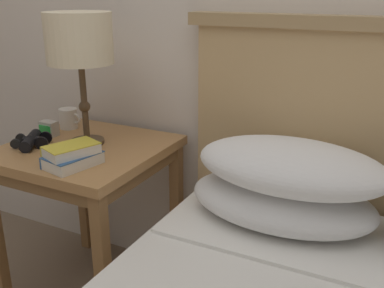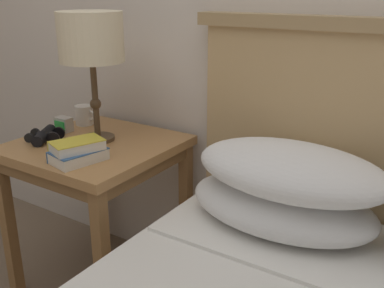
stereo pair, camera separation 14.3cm
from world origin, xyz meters
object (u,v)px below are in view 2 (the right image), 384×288
(nightstand, at_px, (97,163))
(book_stacked_on_top, at_px, (77,145))
(table_lamp, at_px, (91,41))
(binoculars_pair, at_px, (45,135))
(alarm_clock, at_px, (64,124))
(book_on_nightstand, at_px, (78,156))
(coffee_mug, at_px, (84,115))

(nightstand, bearing_deg, book_stacked_on_top, -61.78)
(table_lamp, bearing_deg, binoculars_pair, -143.85)
(alarm_clock, bearing_deg, book_on_nightstand, -34.51)
(binoculars_pair, height_order, coffee_mug, coffee_mug)
(book_stacked_on_top, distance_m, alarm_clock, 0.37)
(book_stacked_on_top, height_order, binoculars_pair, book_stacked_on_top)
(book_on_nightstand, xyz_separation_m, book_stacked_on_top, (-0.00, -0.00, 0.04))
(nightstand, distance_m, alarm_clock, 0.24)
(table_lamp, xyz_separation_m, book_stacked_on_top, (0.11, -0.21, -0.33))
(binoculars_pair, bearing_deg, alarm_clock, 104.05)
(table_lamp, bearing_deg, coffee_mug, 148.23)
(nightstand, xyz_separation_m, book_on_nightstand, (0.10, -0.18, 0.11))
(table_lamp, height_order, binoculars_pair, table_lamp)
(coffee_mug, bearing_deg, book_on_nightstand, -47.16)
(nightstand, xyz_separation_m, coffee_mug, (-0.21, 0.15, 0.13))
(book_stacked_on_top, bearing_deg, nightstand, 118.22)
(nightstand, bearing_deg, book_on_nightstand, -61.43)
(table_lamp, xyz_separation_m, coffee_mug, (-0.20, 0.12, -0.34))
(book_on_nightstand, distance_m, alarm_clock, 0.37)
(book_stacked_on_top, xyz_separation_m, binoculars_pair, (-0.27, 0.08, -0.04))
(book_stacked_on_top, xyz_separation_m, alarm_clock, (-0.31, 0.21, -0.03))
(alarm_clock, bearing_deg, nightstand, -9.26)
(book_stacked_on_top, relative_size, coffee_mug, 1.93)
(nightstand, distance_m, coffee_mug, 0.29)
(alarm_clock, bearing_deg, book_stacked_on_top, -34.73)
(coffee_mug, height_order, alarm_clock, coffee_mug)
(table_lamp, relative_size, book_stacked_on_top, 2.47)
(table_lamp, xyz_separation_m, binoculars_pair, (-0.17, -0.12, -0.36))
(table_lamp, bearing_deg, alarm_clock, 178.54)
(nightstand, distance_m, book_stacked_on_top, 0.25)
(table_lamp, xyz_separation_m, book_on_nightstand, (0.11, -0.21, -0.36))
(book_on_nightstand, relative_size, book_stacked_on_top, 1.01)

